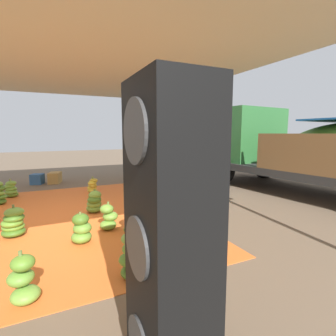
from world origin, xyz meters
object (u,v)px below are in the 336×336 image
(banana_bunch_13, at_px, (11,190))
(worker_1, at_px, (207,155))
(banana_bunch_6, at_px, (23,280))
(cargo_truck_main, at_px, (306,147))
(banana_bunch_15, at_px, (158,209))
(worker_0, at_px, (173,154))
(banana_bunch_3, at_px, (109,218))
(crate_1, at_px, (55,178))
(banana_bunch_12, at_px, (81,229))
(banana_bunch_4, at_px, (175,216))
(banana_bunch_14, at_px, (133,219))
(banana_bunch_7, at_px, (136,233))
(banana_bunch_9, at_px, (94,202))
(banana_bunch_5, at_px, (134,256))
(crate_0, at_px, (37,179))
(speaker_stack, at_px, (170,237))
(banana_bunch_2, at_px, (92,186))
(banana_bunch_0, at_px, (13,223))

(banana_bunch_13, xyz_separation_m, worker_1, (1.86, 4.61, 0.84))
(banana_bunch_6, height_order, cargo_truck_main, cargo_truck_main)
(banana_bunch_15, bearing_deg, worker_0, 149.02)
(banana_bunch_3, xyz_separation_m, banana_bunch_13, (-3.22, -1.74, -0.00))
(crate_1, bearing_deg, banana_bunch_12, 2.27)
(banana_bunch_4, xyz_separation_m, cargo_truck_main, (-0.93, 4.39, 1.00))
(banana_bunch_12, bearing_deg, banana_bunch_14, 87.87)
(banana_bunch_3, bearing_deg, banana_bunch_7, 12.78)
(banana_bunch_9, bearing_deg, banana_bunch_5, 0.08)
(banana_bunch_4, bearing_deg, banana_bunch_7, -65.14)
(banana_bunch_4, xyz_separation_m, crate_0, (-5.31, -2.21, -0.08))
(worker_0, bearing_deg, banana_bunch_9, -57.07)
(banana_bunch_12, height_order, banana_bunch_15, banana_bunch_15)
(banana_bunch_7, bearing_deg, speaker_stack, -11.60)
(banana_bunch_2, relative_size, banana_bunch_14, 0.77)
(banana_bunch_12, bearing_deg, cargo_truck_main, 97.96)
(banana_bunch_14, bearing_deg, banana_bunch_13, -150.53)
(banana_bunch_2, xyz_separation_m, crate_0, (-2.00, -1.39, -0.03))
(crate_1, bearing_deg, banana_bunch_13, -33.76)
(banana_bunch_5, bearing_deg, worker_0, 148.61)
(banana_bunch_7, relative_size, banana_bunch_15, 0.82)
(banana_bunch_13, distance_m, worker_0, 4.39)
(banana_bunch_5, height_order, banana_bunch_14, banana_bunch_14)
(banana_bunch_3, xyz_separation_m, speaker_stack, (2.78, -0.20, 0.76))
(banana_bunch_15, height_order, worker_1, worker_1)
(banana_bunch_0, xyz_separation_m, crate_1, (-4.47, 0.72, -0.05))
(worker_0, distance_m, worker_1, 1.39)
(crate_0, bearing_deg, banana_bunch_7, 13.72)
(banana_bunch_6, xyz_separation_m, banana_bunch_9, (-2.54, 1.08, -0.00))
(cargo_truck_main, bearing_deg, banana_bunch_6, -73.24)
(banana_bunch_4, relative_size, banana_bunch_5, 0.93)
(banana_bunch_4, height_order, banana_bunch_9, banana_bunch_4)
(banana_bunch_2, xyz_separation_m, worker_1, (1.49, 2.68, 0.85))
(crate_0, bearing_deg, banana_bunch_15, 23.23)
(banana_bunch_12, height_order, crate_0, banana_bunch_12)
(worker_1, bearing_deg, banana_bunch_4, -45.46)
(banana_bunch_6, distance_m, banana_bunch_15, 2.52)
(banana_bunch_5, xyz_separation_m, banana_bunch_9, (-2.58, -0.00, -0.03))
(speaker_stack, relative_size, crate_1, 3.83)
(banana_bunch_3, xyz_separation_m, worker_1, (-1.36, 2.87, 0.83))
(banana_bunch_13, bearing_deg, banana_bunch_2, 78.98)
(banana_bunch_5, distance_m, banana_bunch_7, 0.74)
(banana_bunch_3, height_order, speaker_stack, speaker_stack)
(banana_bunch_0, bearing_deg, crate_1, 170.82)
(banana_bunch_9, distance_m, worker_0, 3.20)
(banana_bunch_5, relative_size, worker_0, 0.33)
(cargo_truck_main, bearing_deg, banana_bunch_14, -80.53)
(banana_bunch_2, bearing_deg, banana_bunch_0, -32.42)
(banana_bunch_13, bearing_deg, banana_bunch_7, 25.41)
(banana_bunch_6, xyz_separation_m, banana_bunch_14, (-1.12, 1.45, 0.03))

